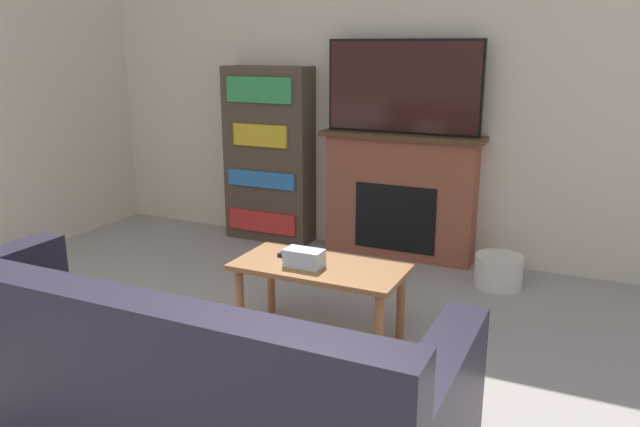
{
  "coord_description": "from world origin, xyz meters",
  "views": [
    {
      "loc": [
        1.74,
        -1.02,
        1.67
      ],
      "look_at": [
        0.15,
        2.36,
        0.65
      ],
      "focal_mm": 35.0,
      "sensor_mm": 36.0,
      "label": 1
    }
  ],
  "objects": [
    {
      "name": "tissue_box",
      "position": [
        0.24,
        1.96,
        0.5
      ],
      "size": [
        0.22,
        0.12,
        0.1
      ],
      "color": "silver",
      "rests_on": "coffee_table"
    },
    {
      "name": "tv",
      "position": [
        0.27,
        3.59,
        1.36
      ],
      "size": [
        1.21,
        0.03,
        0.71
      ],
      "color": "black",
      "rests_on": "fireplace"
    },
    {
      "name": "fireplace",
      "position": [
        0.27,
        3.61,
        0.51
      ],
      "size": [
        1.29,
        0.28,
        1.0
      ],
      "color": "brown",
      "rests_on": "ground_plane"
    },
    {
      "name": "couch",
      "position": [
        0.23,
        0.67,
        0.31
      ],
      "size": [
        2.34,
        0.97,
        0.92
      ],
      "color": "black",
      "rests_on": "ground_plane"
    },
    {
      "name": "storage_basket",
      "position": [
        1.12,
        3.28,
        0.11
      ],
      "size": [
        0.33,
        0.33,
        0.23
      ],
      "color": "silver",
      "rests_on": "ground_plane"
    },
    {
      "name": "remote_control",
      "position": [
        0.05,
        2.11,
        0.46
      ],
      "size": [
        0.04,
        0.15,
        0.02
      ],
      "color": "black",
      "rests_on": "coffee_table"
    },
    {
      "name": "wall_back",
      "position": [
        0.0,
        3.75,
        1.35
      ],
      "size": [
        6.07,
        0.06,
        2.7
      ],
      "color": "beige",
      "rests_on": "ground_plane"
    },
    {
      "name": "coffee_table",
      "position": [
        0.31,
        2.02,
        0.38
      ],
      "size": [
        0.98,
        0.49,
        0.45
      ],
      "color": "brown",
      "rests_on": "ground_plane"
    },
    {
      "name": "bookshelf",
      "position": [
        -0.91,
        3.59,
        0.75
      ],
      "size": [
        0.77,
        0.29,
        1.49
      ],
      "color": "#4C3D2D",
      "rests_on": "ground_plane"
    }
  ]
}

